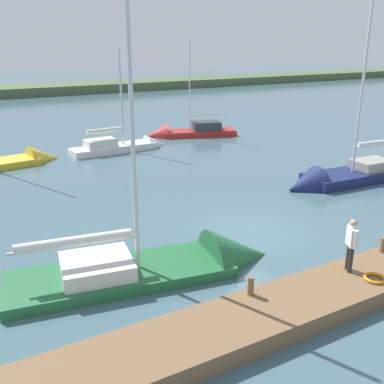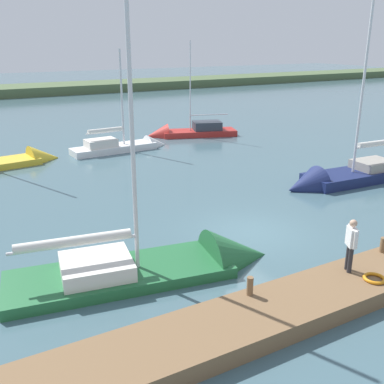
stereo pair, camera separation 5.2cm
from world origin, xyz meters
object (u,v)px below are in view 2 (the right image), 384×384
Objects in this scene: sailboat_far_right at (126,148)px; sailboat_mid_channel at (345,179)px; sailboat_near_dock at (175,268)px; person_on_dock at (351,242)px; sailboat_inner_slip at (185,134)px; mooring_post_near at (383,245)px; life_ring_buoy at (374,278)px; mooring_post_far at (250,286)px.

sailboat_mid_channel is at bearing -62.94° from sailboat_far_right.
person_on_dock is at bearing -30.17° from sailboat_near_dock.
mooring_post_near is at bearing 97.30° from sailboat_inner_slip.
life_ring_buoy is (1.77, 1.14, -0.20)m from mooring_post_near.
sailboat_mid_channel reaches higher than person_on_dock.
sailboat_far_right is (7.47, -12.79, -0.08)m from sailboat_mid_channel.
sailboat_inner_slip is 23.51m from person_on_dock.
sailboat_near_dock is at bearing -76.02° from mooring_post_far.
sailboat_inner_slip reaches higher than life_ring_buoy.
person_on_dock reaches higher than life_ring_buoy.
sailboat_inner_slip is at bearing -77.57° from person_on_dock.
mooring_post_near reaches higher than life_ring_buoy.
sailboat_mid_channel reaches higher than life_ring_buoy.
sailboat_mid_channel is (-6.05, -7.23, -0.55)m from mooring_post_near.
sailboat_inner_slip is at bearing 69.96° from sailboat_near_dock.
sailboat_far_right is 20.43m from person_on_dock.
sailboat_far_right is at bearing 83.18° from sailboat_near_dock.
mooring_post_far is 3.27m from sailboat_near_dock.
sailboat_far_right is at bearing -85.95° from mooring_post_near.
sailboat_near_dock is at bearing -109.17° from sailboat_far_right.
mooring_post_near is at bearing 180.00° from mooring_post_far.
sailboat_inner_slip is at bearing -80.21° from sailboat_mid_channel.
mooring_post_near is 5.48m from mooring_post_far.
person_on_dock reaches higher than mooring_post_far.
sailboat_far_right is (-4.06, -20.02, -0.65)m from mooring_post_far.
sailboat_mid_channel is 14.81m from sailboat_far_right.
sailboat_far_right is at bearing 39.17° from sailboat_inner_slip.
sailboat_near_dock reaches higher than sailboat_inner_slip.
sailboat_mid_channel is 1.43× the size of sailboat_far_right.
sailboat_near_dock is at bearing -26.40° from mooring_post_near.
sailboat_near_dock reaches higher than life_ring_buoy.
sailboat_mid_channel is at bearing 114.77° from sailboat_inner_slip.
sailboat_inner_slip is (-6.19, -23.36, -0.39)m from life_ring_buoy.
mooring_post_near is 7.01m from sailboat_near_dock.
sailboat_mid_channel is at bearing 27.68° from sailboat_near_dock.
mooring_post_near is 0.93× the size of mooring_post_far.
mooring_post_far is at bearing 0.00° from mooring_post_near.
sailboat_far_right is at bearing -56.14° from sailboat_mid_channel.
life_ring_buoy is at bearing -34.37° from sailboat_near_dock.
sailboat_near_dock is (4.83, 16.92, -0.04)m from sailboat_far_right.
sailboat_mid_channel is (-11.53, -7.23, -0.57)m from mooring_post_far.
sailboat_inner_slip reaches higher than person_on_dock.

